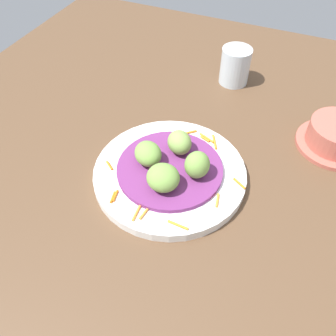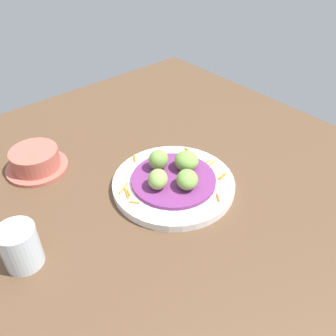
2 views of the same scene
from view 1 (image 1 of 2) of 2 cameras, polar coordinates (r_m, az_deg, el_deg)
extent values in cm
cube|color=brown|center=(65.98, 2.23, 1.49)|extent=(110.00, 110.00, 2.00)
cylinder|color=white|center=(60.87, 0.63, -1.00)|extent=(25.78, 25.78, 1.68)
cylinder|color=#702D6B|center=(59.94, 0.64, -0.21)|extent=(17.80, 17.80, 0.81)
cylinder|color=orange|center=(65.84, 5.90, 4.61)|extent=(1.99, 1.10, 0.40)
cylinder|color=orange|center=(59.31, 11.29, -2.44)|extent=(2.48, 1.71, 0.40)
cylinder|color=orange|center=(67.14, 3.40, 5.83)|extent=(1.81, 1.66, 0.40)
cylinder|color=orange|center=(57.05, -8.77, -4.62)|extent=(0.82, 2.21, 0.40)
cylinder|color=orange|center=(65.45, 7.42, 4.11)|extent=(1.98, 3.39, 0.40)
cylinder|color=orange|center=(55.03, -3.94, -6.70)|extent=(0.83, 3.40, 0.40)
cylinder|color=orange|center=(56.54, 7.86, -5.12)|extent=(0.89, 2.63, 0.40)
cylinder|color=orange|center=(57.18, -8.37, -4.39)|extent=(0.78, 2.21, 0.40)
cylinder|color=orange|center=(55.02, -4.88, -6.81)|extent=(0.66, 3.79, 0.40)
cylinder|color=orange|center=(61.62, -9.28, 0.39)|extent=(1.96, 1.58, 0.40)
cylinder|color=orange|center=(53.39, 1.60, -9.06)|extent=(3.29, 0.57, 0.40)
cylinder|color=orange|center=(66.06, 6.21, 4.76)|extent=(3.18, 1.63, 0.40)
ellipsoid|color=#759E47|center=(59.37, -3.19, 2.28)|extent=(6.72, 6.66, 3.72)
ellipsoid|color=#759E47|center=(55.48, -0.78, -1.55)|extent=(6.21, 6.06, 4.06)
ellipsoid|color=#759E47|center=(57.21, 4.66, 0.52)|extent=(4.07, 4.44, 4.48)
ellipsoid|color=#84A851|center=(61.07, 1.98, 4.05)|extent=(6.14, 6.18, 3.92)
cylinder|color=#B75B4C|center=(73.46, 24.76, 3.52)|extent=(13.68, 13.68, 0.80)
cylinder|color=silver|center=(82.46, 10.62, 15.67)|extent=(6.43, 6.43, 7.93)
camera|label=2|loc=(0.97, -22.12, 48.09)|focal=38.81mm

